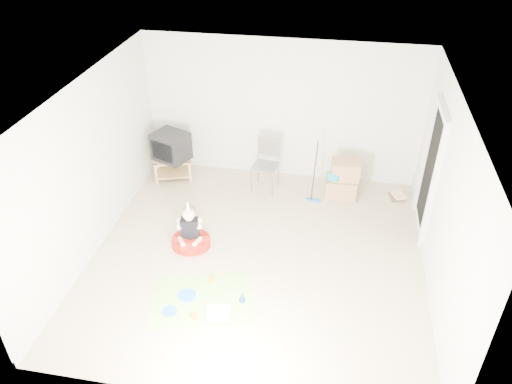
% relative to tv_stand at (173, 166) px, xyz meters
% --- Properties ---
extents(ground, '(5.00, 5.00, 0.00)m').
position_rel_tv_stand_xyz_m(ground, '(1.96, -1.94, -0.25)').
color(ground, '#C3AB8C').
rests_on(ground, ground).
extents(doorway_recess, '(0.02, 0.90, 2.05)m').
position_rel_tv_stand_xyz_m(doorway_recess, '(4.44, -0.74, 0.77)').
color(doorway_recess, black).
rests_on(doorway_recess, ground).
extents(tv_stand, '(0.77, 0.60, 0.42)m').
position_rel_tv_stand_xyz_m(tv_stand, '(0.00, 0.00, 0.00)').
color(tv_stand, '#A9814C').
rests_on(tv_stand, ground).
extents(crt_tv, '(0.74, 0.69, 0.52)m').
position_rel_tv_stand_xyz_m(crt_tv, '(0.00, 0.00, 0.43)').
color(crt_tv, black).
rests_on(crt_tv, tv_stand).
extents(folding_chair, '(0.50, 0.48, 0.96)m').
position_rel_tv_stand_xyz_m(folding_chair, '(1.76, -0.04, 0.21)').
color(folding_chair, gray).
rests_on(folding_chair, ground).
extents(cardboard_boxes, '(0.59, 0.47, 0.69)m').
position_rel_tv_stand_xyz_m(cardboard_boxes, '(3.13, -0.03, 0.08)').
color(cardboard_boxes, '#A97952').
rests_on(cardboard_boxes, ground).
extents(floor_mop, '(0.26, 0.35, 1.03)m').
position_rel_tv_stand_xyz_m(floor_mop, '(2.66, -0.30, 0.01)').
color(floor_mop, blue).
rests_on(floor_mop, ground).
extents(book_pile, '(0.29, 0.33, 0.10)m').
position_rel_tv_stand_xyz_m(book_pile, '(4.13, 0.06, -0.21)').
color(book_pile, '#26734A').
rests_on(book_pile, ground).
extents(seated_woman, '(0.70, 0.70, 0.86)m').
position_rel_tv_stand_xyz_m(seated_woman, '(0.89, -1.89, -0.07)').
color(seated_woman, '#A81A0F').
rests_on(seated_woman, ground).
extents(party_mat, '(1.58, 1.30, 0.01)m').
position_rel_tv_stand_xyz_m(party_mat, '(1.36, -2.96, -0.25)').
color(party_mat, '#F4338D').
rests_on(party_mat, ground).
extents(birthday_cake, '(0.35, 0.30, 0.15)m').
position_rel_tv_stand_xyz_m(birthday_cake, '(1.66, -3.22, -0.21)').
color(birthday_cake, white).
rests_on(birthday_cake, party_mat).
extents(blue_plate_near, '(0.33, 0.33, 0.01)m').
position_rel_tv_stand_xyz_m(blue_plate_near, '(1.14, -2.94, -0.24)').
color(blue_plate_near, blue).
rests_on(blue_plate_near, party_mat).
extents(blue_plate_far, '(0.28, 0.28, 0.01)m').
position_rel_tv_stand_xyz_m(blue_plate_far, '(0.99, -3.26, -0.24)').
color(blue_plate_far, blue).
rests_on(blue_plate_far, party_mat).
extents(orange_cup_near, '(0.08, 0.08, 0.09)m').
position_rel_tv_stand_xyz_m(orange_cup_near, '(1.40, -2.60, -0.21)').
color(orange_cup_near, orange).
rests_on(orange_cup_near, party_mat).
extents(orange_cup_far, '(0.09, 0.09, 0.09)m').
position_rel_tv_stand_xyz_m(orange_cup_far, '(1.36, -3.32, -0.20)').
color(orange_cup_far, orange).
rests_on(orange_cup_far, party_mat).
extents(blue_party_hat, '(0.13, 0.13, 0.14)m').
position_rel_tv_stand_xyz_m(blue_party_hat, '(1.91, -2.89, -0.18)').
color(blue_party_hat, '#1B34BE').
rests_on(blue_party_hat, party_mat).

